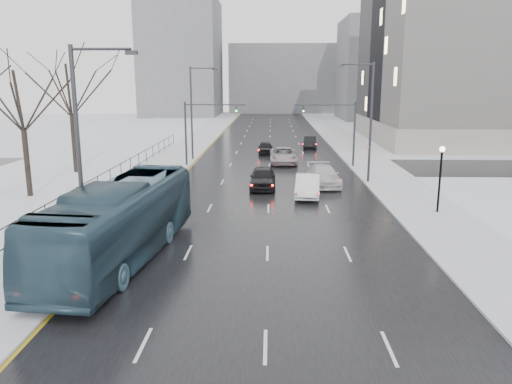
# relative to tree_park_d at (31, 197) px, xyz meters

# --- Properties ---
(road) EXTENTS (16.00, 150.00, 0.04)m
(road) POSITION_rel_tree_park_d_xyz_m (17.80, 26.00, 0.02)
(road) COLOR black
(road) RESTS_ON ground
(cross_road) EXTENTS (130.00, 10.00, 0.04)m
(cross_road) POSITION_rel_tree_park_d_xyz_m (17.80, 14.00, 0.02)
(cross_road) COLOR black
(cross_road) RESTS_ON ground
(sidewalk_left) EXTENTS (5.00, 150.00, 0.16)m
(sidewalk_left) POSITION_rel_tree_park_d_xyz_m (7.30, 26.00, 0.08)
(sidewalk_left) COLOR silver
(sidewalk_left) RESTS_ON ground
(sidewalk_right) EXTENTS (5.00, 150.00, 0.16)m
(sidewalk_right) POSITION_rel_tree_park_d_xyz_m (28.30, 26.00, 0.08)
(sidewalk_right) COLOR silver
(sidewalk_right) RESTS_ON ground
(park_strip) EXTENTS (14.00, 150.00, 0.12)m
(park_strip) POSITION_rel_tree_park_d_xyz_m (-2.20, 26.00, 0.06)
(park_strip) COLOR white
(park_strip) RESTS_ON ground
(tree_park_d) EXTENTS (8.75, 8.75, 12.50)m
(tree_park_d) POSITION_rel_tree_park_d_xyz_m (0.00, 0.00, 0.00)
(tree_park_d) COLOR black
(tree_park_d) RESTS_ON ground
(tree_park_e) EXTENTS (9.45, 9.45, 13.50)m
(tree_park_e) POSITION_rel_tree_park_d_xyz_m (-0.40, 10.00, 0.00)
(tree_park_e) COLOR black
(tree_park_e) RESTS_ON ground
(iron_fence) EXTENTS (0.06, 70.00, 1.30)m
(iron_fence) POSITION_rel_tree_park_d_xyz_m (4.80, -4.00, 0.91)
(iron_fence) COLOR black
(iron_fence) RESTS_ON sidewalk_left
(streetlight_r_mid) EXTENTS (2.95, 0.25, 10.00)m
(streetlight_r_mid) POSITION_rel_tree_park_d_xyz_m (25.97, 6.00, 5.62)
(streetlight_r_mid) COLOR #2D2D33
(streetlight_r_mid) RESTS_ON ground
(streetlight_l_near) EXTENTS (2.95, 0.25, 10.00)m
(streetlight_l_near) POSITION_rel_tree_park_d_xyz_m (9.63, -14.00, 5.62)
(streetlight_l_near) COLOR #2D2D33
(streetlight_l_near) RESTS_ON ground
(streetlight_l_far) EXTENTS (2.95, 0.25, 10.00)m
(streetlight_l_far) POSITION_rel_tree_park_d_xyz_m (9.63, 18.00, 5.62)
(streetlight_l_far) COLOR #2D2D33
(streetlight_l_far) RESTS_ON ground
(lamppost_r_mid) EXTENTS (0.36, 0.36, 4.28)m
(lamppost_r_mid) POSITION_rel_tree_park_d_xyz_m (28.80, -4.00, 2.94)
(lamppost_r_mid) COLOR black
(lamppost_r_mid) RESTS_ON sidewalk_right
(mast_signal_right) EXTENTS (6.10, 0.33, 6.50)m
(mast_signal_right) POSITION_rel_tree_park_d_xyz_m (25.13, 14.00, 4.11)
(mast_signal_right) COLOR #2D2D33
(mast_signal_right) RESTS_ON ground
(mast_signal_left) EXTENTS (6.10, 0.33, 6.50)m
(mast_signal_left) POSITION_rel_tree_park_d_xyz_m (10.47, 14.00, 4.11)
(mast_signal_left) COLOR #2D2D33
(mast_signal_left) RESTS_ON ground
(no_uturn_sign) EXTENTS (0.60, 0.06, 2.70)m
(no_uturn_sign) POSITION_rel_tree_park_d_xyz_m (27.00, 10.00, 2.30)
(no_uturn_sign) COLOR #2D2D33
(no_uturn_sign) RESTS_ON sidewalk_right
(bldg_far_right) EXTENTS (24.00, 20.00, 22.00)m
(bldg_far_right) POSITION_rel_tree_park_d_xyz_m (45.80, 81.00, 11.00)
(bldg_far_right) COLOR slate
(bldg_far_right) RESTS_ON ground
(bldg_far_left) EXTENTS (18.00, 22.00, 28.00)m
(bldg_far_left) POSITION_rel_tree_park_d_xyz_m (-4.20, 91.00, 14.00)
(bldg_far_left) COLOR slate
(bldg_far_left) RESTS_ON ground
(bldg_far_center) EXTENTS (30.00, 18.00, 18.00)m
(bldg_far_center) POSITION_rel_tree_park_d_xyz_m (21.80, 106.00, 9.00)
(bldg_far_center) COLOR slate
(bldg_far_center) RESTS_ON ground
(bus) EXTENTS (4.60, 13.85, 3.78)m
(bus) POSITION_rel_tree_park_d_xyz_m (10.80, -13.02, 1.93)
(bus) COLOR #2F4C5C
(bus) RESTS_ON road
(sedan_center_near) EXTENTS (2.06, 5.06, 1.72)m
(sedan_center_near) POSITION_rel_tree_park_d_xyz_m (17.30, 3.53, 0.90)
(sedan_center_near) COLOR black
(sedan_center_near) RESTS_ON road
(sedan_right_near) EXTENTS (2.19, 5.13, 1.65)m
(sedan_right_near) POSITION_rel_tree_park_d_xyz_m (20.69, 0.70, 0.86)
(sedan_right_near) COLOR white
(sedan_right_near) RESTS_ON road
(sedan_right_cross) EXTENTS (2.80, 6.05, 1.68)m
(sedan_right_cross) POSITION_rel_tree_park_d_xyz_m (19.27, 16.00, 0.88)
(sedan_right_cross) COLOR #9E9EA2
(sedan_right_cross) RESTS_ON road
(sedan_right_far) EXTENTS (2.70, 5.81, 1.64)m
(sedan_right_far) POSITION_rel_tree_park_d_xyz_m (22.30, 4.85, 0.86)
(sedan_right_far) COLOR silver
(sedan_right_far) RESTS_ON road
(sedan_center_far) EXTENTS (1.81, 4.26, 1.44)m
(sedan_center_far) POSITION_rel_tree_park_d_xyz_m (17.30, 23.01, 0.76)
(sedan_center_far) COLOR black
(sedan_center_far) RESTS_ON road
(sedan_right_distant) EXTENTS (2.10, 4.66, 1.48)m
(sedan_right_distant) POSITION_rel_tree_park_d_xyz_m (23.01, 28.43, 0.78)
(sedan_right_distant) COLOR black
(sedan_right_distant) RESTS_ON road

